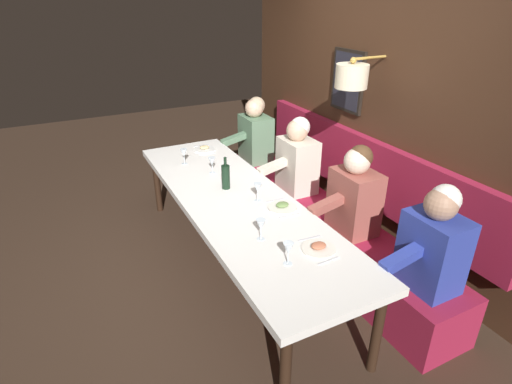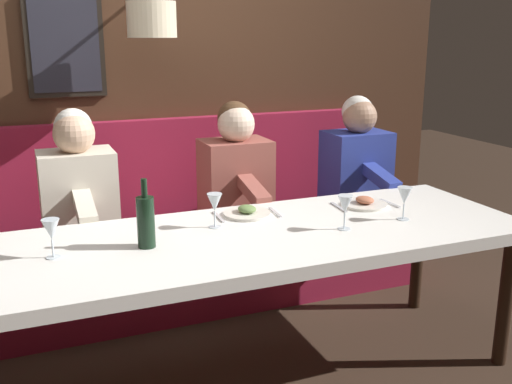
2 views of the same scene
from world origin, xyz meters
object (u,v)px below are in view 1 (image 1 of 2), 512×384
object	(u,v)px
wine_glass_2	(184,153)
wine_glass_1	(288,249)
diner_near	(355,193)
wine_glass_0	(261,225)
diner_middle	(297,158)
wine_glass_3	(258,188)
diner_far	(255,132)
dining_table	(236,205)
wine_bottle	(226,176)
wine_glass_4	(212,162)
diner_nearest	(434,242)

from	to	relation	value
wine_glass_2	wine_glass_1	bearing A→B (deg)	-88.11
diner_near	wine_glass_2	world-z (taller)	diner_near
wine_glass_0	wine_glass_1	world-z (taller)	same
diner_middle	wine_glass_3	distance (m)	0.91
wine_glass_1	wine_glass_0	bearing A→B (deg)	93.58
diner_far	wine_glass_1	size ratio (longest dim) A/B	4.82
dining_table	wine_bottle	size ratio (longest dim) A/B	10.40
diner_middle	wine_glass_4	xyz separation A→B (m)	(-0.86, 0.19, 0.04)
wine_glass_0	wine_glass_1	xyz separation A→B (m)	(0.02, -0.34, 0.00)
diner_nearest	wine_glass_1	world-z (taller)	diner_nearest
diner_far	wine_glass_3	world-z (taller)	diner_far
wine_glass_2	dining_table	bearing A→B (deg)	-81.27
wine_glass_2	wine_bottle	xyz separation A→B (m)	(0.16, -0.73, -0.00)
dining_table	wine_glass_3	distance (m)	0.26
diner_nearest	diner_far	world-z (taller)	same
wine_glass_2	wine_glass_0	bearing A→B (deg)	-88.47
diner_middle	diner_far	distance (m)	0.96
diner_near	wine_glass_1	xyz separation A→B (m)	(-0.96, -0.52, 0.04)
diner_near	wine_glass_2	bearing A→B (deg)	125.20
diner_nearest	diner_near	distance (m)	0.84
wine_glass_1	diner_middle	bearing A→B (deg)	56.08
diner_middle	wine_glass_3	xyz separation A→B (m)	(-0.73, -0.54, 0.04)
wine_glass_1	diner_far	bearing A→B (deg)	68.02
wine_glass_3	wine_bottle	xyz separation A→B (m)	(-0.14, 0.35, -0.00)
diner_near	wine_bottle	size ratio (longest dim) A/B	2.64
dining_table	wine_glass_4	bearing A→B (deg)	87.74
wine_bottle	wine_glass_3	bearing A→B (deg)	-68.08
wine_glass_1	wine_glass_2	bearing A→B (deg)	91.89
diner_nearest	wine_glass_1	distance (m)	1.02
diner_nearest	diner_near	world-z (taller)	same
diner_near	wine_glass_3	distance (m)	0.82
diner_middle	wine_bottle	bearing A→B (deg)	-167.84
wine_glass_2	wine_glass_3	world-z (taller)	same
dining_table	diner_nearest	bearing A→B (deg)	-56.59
diner_nearest	wine_glass_2	bearing A→B (deg)	114.11
diner_near	wine_glass_3	bearing A→B (deg)	152.80
wine_glass_3	wine_glass_4	distance (m)	0.74
wine_glass_1	diner_nearest	bearing A→B (deg)	-18.59
dining_table	diner_near	bearing A→B (deg)	-29.32
diner_near	wine_glass_1	distance (m)	1.10
diner_near	wine_bottle	world-z (taller)	diner_near
wine_glass_3	wine_glass_0	bearing A→B (deg)	-114.92
diner_near	diner_far	world-z (taller)	same
diner_near	diner_middle	world-z (taller)	same
dining_table	wine_glass_1	distance (m)	1.03
diner_far	wine_glass_2	xyz separation A→B (m)	(-1.03, -0.41, 0.04)
wine_glass_2	wine_glass_4	distance (m)	0.39
dining_table	wine_glass_1	size ratio (longest dim) A/B	19.02
diner_middle	wine_bottle	size ratio (longest dim) A/B	2.64
diner_nearest	diner_middle	world-z (taller)	same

